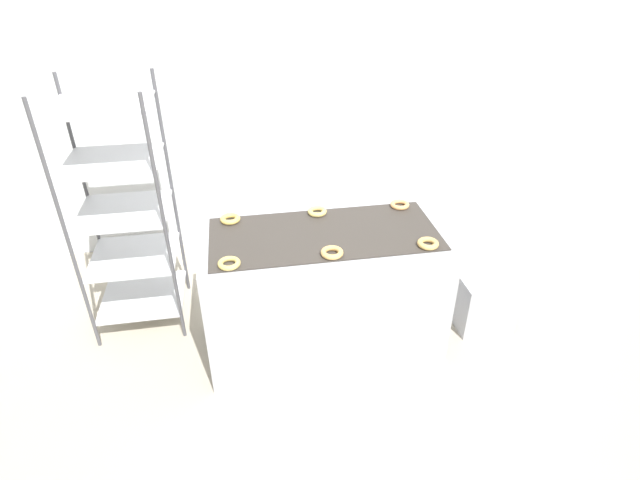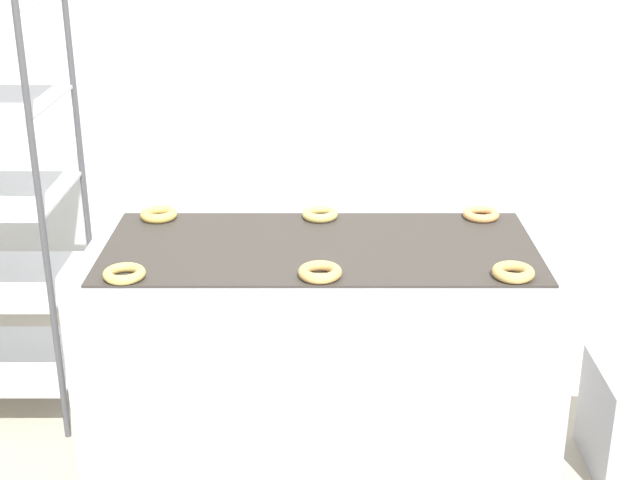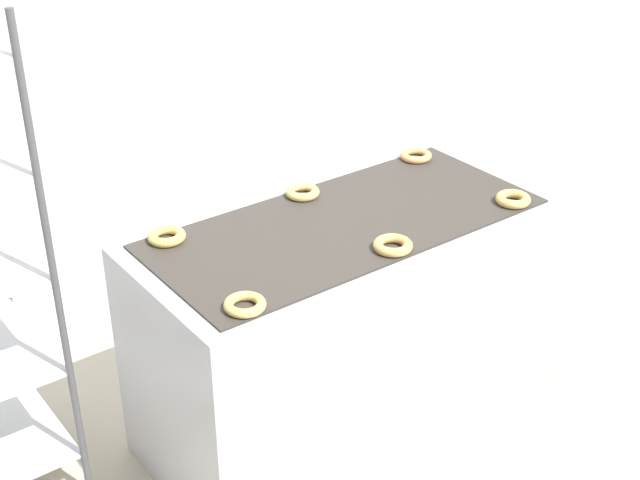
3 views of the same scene
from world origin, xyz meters
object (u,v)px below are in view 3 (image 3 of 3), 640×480
object	(u,v)px
donut_near_right	(513,199)
donut_far_right	(416,155)
donut_near_left	(245,305)
donut_near_center	(392,246)
fryer_machine	(344,327)
donut_far_center	(302,192)
glaze_bin	(540,281)
donut_far_left	(167,236)

from	to	relation	value
donut_near_right	donut_far_right	world-z (taller)	donut_near_right
donut_near_left	donut_near_center	size ratio (longest dim) A/B	0.96
donut_near_center	fryer_machine	bearing A→B (deg)	89.22
donut_near_left	donut_near_center	xyz separation A→B (m)	(0.58, 0.01, 0.00)
donut_near_right	donut_far_center	world-z (taller)	donut_near_right
glaze_bin	donut_near_center	size ratio (longest dim) A/B	3.05
donut_near_right	donut_far_left	xyz separation A→B (m)	(-1.14, 0.50, -0.00)
donut_near_center	donut_far_right	xyz separation A→B (m)	(0.57, 0.51, -0.00)
glaze_bin	donut_far_left	bearing A→B (deg)	172.54
glaze_bin	donut_far_center	size ratio (longest dim) A/B	3.20
donut_near_left	donut_far_left	bearing A→B (deg)	88.14
donut_near_left	donut_far_right	xyz separation A→B (m)	(1.14, 0.52, -0.00)
glaze_bin	donut_near_right	distance (m)	0.95
donut_near_right	donut_far_left	size ratio (longest dim) A/B	0.99
glaze_bin	donut_near_left	bearing A→B (deg)	-170.77
donut_far_left	donut_far_center	xyz separation A→B (m)	(0.56, 0.00, -0.00)
donut_near_left	donut_far_center	xyz separation A→B (m)	(0.58, 0.51, 0.00)
donut_near_center	donut_far_left	xyz separation A→B (m)	(-0.56, 0.50, 0.00)
donut_near_left	fryer_machine	bearing A→B (deg)	23.81
fryer_machine	glaze_bin	world-z (taller)	fryer_machine
fryer_machine	donut_near_left	size ratio (longest dim) A/B	11.96
fryer_machine	donut_far_center	size ratio (longest dim) A/B	12.08
glaze_bin	donut_far_right	distance (m)	0.94
donut_near_center	donut_far_left	bearing A→B (deg)	138.24
donut_near_center	donut_near_right	size ratio (longest dim) A/B	1.04
donut_far_center	donut_near_left	bearing A→B (deg)	-138.38
glaze_bin	donut_far_center	distance (m)	1.37
fryer_machine	donut_near_left	xyz separation A→B (m)	(-0.58, -0.26, 0.46)
glaze_bin	donut_near_right	bearing A→B (deg)	-154.80
donut_far_center	donut_far_right	world-z (taller)	donut_far_center
donut_far_left	donut_near_right	bearing A→B (deg)	-23.80
donut_far_left	donut_near_center	bearing A→B (deg)	-41.76
donut_near_center	donut_far_left	size ratio (longest dim) A/B	1.03
donut_near_left	donut_near_right	world-z (taller)	donut_near_right
fryer_machine	donut_far_left	world-z (taller)	donut_far_left
donut_near_left	donut_far_left	distance (m)	0.51
glaze_bin	donut_far_right	size ratio (longest dim) A/B	3.17
donut_far_left	donut_far_center	bearing A→B (deg)	0.45
glaze_bin	donut_near_right	size ratio (longest dim) A/B	3.16
donut_far_right	donut_near_left	bearing A→B (deg)	-155.72
donut_near_center	donut_near_right	bearing A→B (deg)	-0.11
donut_near_center	donut_far_right	bearing A→B (deg)	41.85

